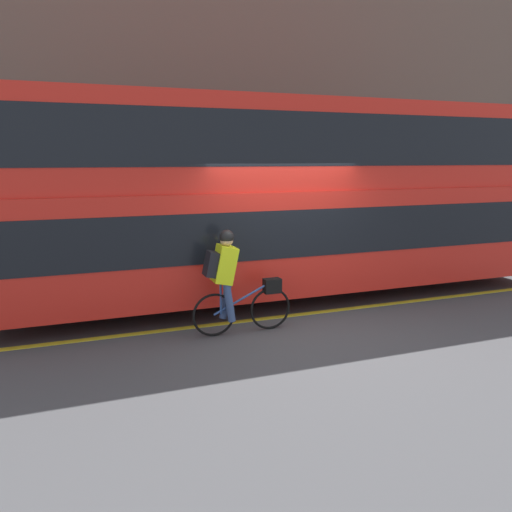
{
  "coord_description": "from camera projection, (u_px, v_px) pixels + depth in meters",
  "views": [
    {
      "loc": [
        -3.15,
        -7.01,
        2.58
      ],
      "look_at": [
        -0.35,
        0.52,
        1.0
      ],
      "focal_mm": 35.0,
      "sensor_mm": 36.0,
      "label": 1
    }
  ],
  "objects": [
    {
      "name": "building_facade",
      "position": [
        188.0,
        93.0,
        13.4
      ],
      "size": [
        60.0,
        0.3,
        8.59
      ],
      "color": "brown",
      "rests_on": "ground_plane"
    },
    {
      "name": "cyclist_on_bike",
      "position": [
        232.0,
        278.0,
        7.29
      ],
      "size": [
        1.54,
        0.32,
        1.57
      ],
      "color": "black",
      "rests_on": "ground_plane"
    },
    {
      "name": "bus",
      "position": [
        285.0,
        191.0,
        9.16
      ],
      "size": [
        10.44,
        2.61,
        3.54
      ],
      "color": "black",
      "rests_on": "ground_plane"
    },
    {
      "name": "road_center_line",
      "position": [
        281.0,
        316.0,
        8.25
      ],
      "size": [
        50.0,
        0.14,
        0.01
      ],
      "primitive_type": "cube",
      "color": "yellow",
      "rests_on": "ground_plane"
    },
    {
      "name": "street_sign_post",
      "position": [
        263.0,
        194.0,
        13.47
      ],
      "size": [
        0.36,
        0.09,
        2.64
      ],
      "color": "#59595B",
      "rests_on": "sidewalk_curb"
    },
    {
      "name": "sidewalk_curb",
      "position": [
        201.0,
        254.0,
        13.26
      ],
      "size": [
        60.0,
        1.78,
        0.16
      ],
      "color": "gray",
      "rests_on": "ground_plane"
    },
    {
      "name": "trash_bin",
      "position": [
        386.0,
        224.0,
        15.03
      ],
      "size": [
        0.48,
        0.48,
        0.96
      ],
      "color": "#515156",
      "rests_on": "sidewalk_curb"
    },
    {
      "name": "ground_plane",
      "position": [
        288.0,
        321.0,
        8.02
      ],
      "size": [
        80.0,
        80.0,
        0.0
      ],
      "primitive_type": "plane",
      "color": "#424244"
    }
  ]
}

